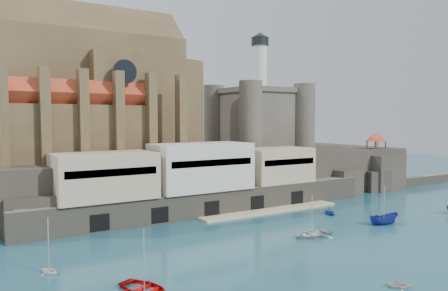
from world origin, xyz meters
TOP-DOWN VIEW (x-y plane):
  - ground at (0.00, 0.00)m, footprint 300.00×300.00m
  - promontory at (-0.19, 39.37)m, footprint 100.00×36.00m
  - quay at (-10.19, 23.07)m, footprint 70.00×12.00m
  - church at (-24.13, 41.85)m, footprint 47.00×25.93m
  - castle_keep at (16.08, 41.08)m, footprint 21.20×21.20m
  - rock_outcrop at (42.00, 25.84)m, footprint 14.50×10.50m
  - pavilion at (42.00, 26.00)m, footprint 6.40×6.40m
  - breakwater at (66.00, 24.00)m, footprint 40.00×3.00m
  - boat_0 at (-32.80, -5.65)m, footprint 4.50×2.85m
  - boat_1 at (-10.11, -18.83)m, footprint 2.60×2.70m
  - boat_2 at (11.51, -0.17)m, footprint 2.53×2.49m
  - boat_4 at (-40.00, 4.99)m, footprint 2.67×2.30m
  - boat_6 at (-3.90, 0.64)m, footprint 1.53×4.67m
  - boat_7 at (9.31, 9.95)m, footprint 3.09×2.30m

SIDE VIEW (x-z plane):
  - ground at x=0.00m, z-range 0.00..0.00m
  - breakwater at x=66.00m, z-range -1.20..1.20m
  - boat_0 at x=-32.80m, z-range -3.05..3.05m
  - boat_1 at x=-10.11m, z-range -1.35..1.35m
  - boat_2 at x=11.51m, z-range -2.80..2.80m
  - boat_4 at x=-40.00m, z-range -1.32..1.32m
  - boat_6 at x=-3.90m, z-range -3.24..3.24m
  - boat_7 at x=9.31m, z-range -1.60..1.60m
  - rock_outcrop at x=42.00m, z-range -0.33..8.37m
  - promontory at x=-0.19m, z-range -0.08..9.92m
  - quay at x=-10.19m, z-range -0.46..12.59m
  - pavilion at x=42.00m, z-range 10.03..15.43m
  - castle_keep at x=16.08m, z-range 3.66..32.96m
  - church at x=-24.13m, z-range 6.88..37.38m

